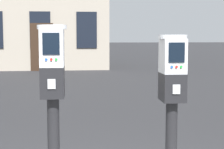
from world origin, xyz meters
name	(u,v)px	position (x,y,z in m)	size (l,w,h in m)	color
parking_meter_near_kerb	(53,88)	(-0.20, -0.24, 1.17)	(0.22, 0.25, 1.50)	black
parking_meter_twin_adjacent	(172,93)	(0.71, -0.24, 1.13)	(0.22, 0.25, 1.43)	black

